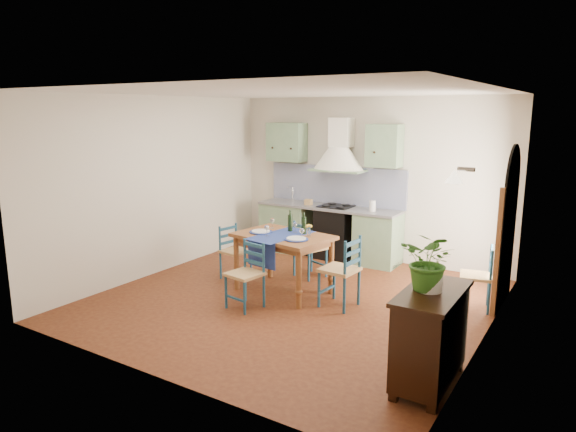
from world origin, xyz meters
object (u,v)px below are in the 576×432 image
(chair_near, at_px, (246,274))
(potted_plant, at_px, (430,261))
(dining_table, at_px, (283,241))
(sideboard, at_px, (430,334))

(chair_near, bearing_deg, potted_plant, -14.66)
(dining_table, relative_size, sideboard, 1.37)
(potted_plant, bearing_deg, dining_table, 150.14)
(sideboard, bearing_deg, dining_table, 150.61)
(dining_table, relative_size, chair_near, 1.63)
(dining_table, distance_m, sideboard, 2.93)
(dining_table, distance_m, potted_plant, 2.94)
(chair_near, bearing_deg, dining_table, 83.59)
(chair_near, relative_size, sideboard, 0.84)
(chair_near, xyz_separation_m, potted_plant, (2.60, -0.68, 0.76))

